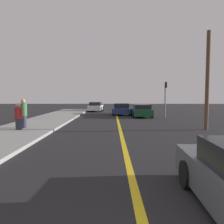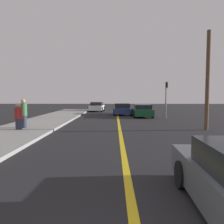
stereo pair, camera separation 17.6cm
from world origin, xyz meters
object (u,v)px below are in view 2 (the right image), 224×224
object	(u,v)px
car_far_distant	(122,109)
utility_pole	(208,81)
pedestrian_far_standing	(19,117)
pedestrian_by_sign	(24,114)
traffic_light	(166,96)
car_parked_left_lot	(97,107)
car_ahead_center	(142,111)

from	to	relation	value
car_far_distant	utility_pole	xyz separation A→B (m)	(4.87, -11.38, 2.43)
pedestrian_far_standing	pedestrian_by_sign	world-z (taller)	pedestrian_by_sign
traffic_light	car_parked_left_lot	bearing A→B (deg)	126.30
traffic_light	utility_pole	bearing A→B (deg)	-82.61
pedestrian_by_sign	utility_pole	size ratio (longest dim) A/B	0.29
car_ahead_center	car_far_distant	xyz separation A→B (m)	(-1.97, 2.75, 0.01)
car_far_distant	traffic_light	bearing A→B (deg)	-47.99
pedestrian_by_sign	traffic_light	distance (m)	12.73
car_ahead_center	pedestrian_far_standing	distance (m)	12.75
car_far_distant	car_parked_left_lot	distance (m)	6.40
traffic_light	car_far_distant	bearing A→B (deg)	131.74
car_far_distant	pedestrian_by_sign	xyz separation A→B (m)	(-6.52, -11.58, 0.41)
pedestrian_far_standing	car_ahead_center	bearing A→B (deg)	48.09
car_parked_left_lot	pedestrian_far_standing	xyz separation A→B (m)	(-3.23, -17.71, 0.27)
car_parked_left_lot	pedestrian_by_sign	world-z (taller)	pedestrian_by_sign
car_far_distant	car_parked_left_lot	xyz separation A→B (m)	(-3.32, 5.48, 0.01)
car_ahead_center	car_far_distant	world-z (taller)	car_far_distant
car_parked_left_lot	utility_pole	world-z (taller)	utility_pole
pedestrian_by_sign	utility_pole	distance (m)	11.57
car_ahead_center	traffic_light	world-z (taller)	traffic_light
car_ahead_center	car_parked_left_lot	xyz separation A→B (m)	(-5.29, 8.23, 0.02)
pedestrian_far_standing	utility_pole	bearing A→B (deg)	4.27
traffic_light	utility_pole	size ratio (longest dim) A/B	0.56
car_parked_left_lot	pedestrian_far_standing	bearing A→B (deg)	-96.96
car_ahead_center	pedestrian_by_sign	bearing A→B (deg)	-133.71
pedestrian_far_standing	pedestrian_by_sign	distance (m)	0.67
car_ahead_center	pedestrian_by_sign	size ratio (longest dim) A/B	2.16
car_far_distant	pedestrian_far_standing	world-z (taller)	pedestrian_far_standing
car_far_distant	pedestrian_far_standing	bearing A→B (deg)	-117.89
pedestrian_by_sign	car_ahead_center	bearing A→B (deg)	46.13
pedestrian_by_sign	utility_pole	xyz separation A→B (m)	(11.39, 0.20, 2.02)
car_ahead_center	car_parked_left_lot	bearing A→B (deg)	122.88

